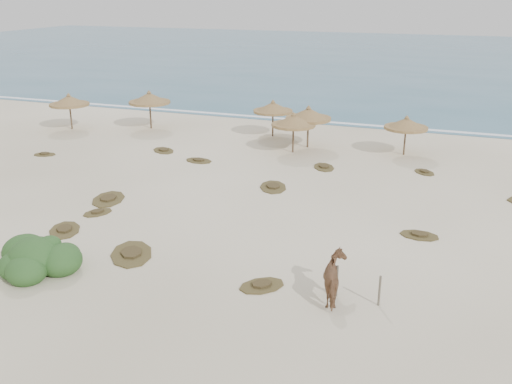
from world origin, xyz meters
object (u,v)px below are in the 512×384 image
Objects in this scene: palapa_1 at (149,99)px; horse at (336,279)px; palapa_0 at (69,101)px; bush at (37,258)px.

horse is at bearing -47.32° from palapa_1.
bush is (13.62, -20.43, -1.69)m from palapa_0.
palapa_1 is (5.75, 2.33, 0.14)m from palapa_0.
palapa_0 reaches higher than bush.
palapa_0 is 1.64× the size of horse.
palapa_0 is 0.79× the size of palapa_1.
palapa_1 is 24.16m from bush.
horse is (25.15, -18.71, -1.37)m from palapa_0.
horse reaches higher than bush.
palapa_1 is 28.67m from horse.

